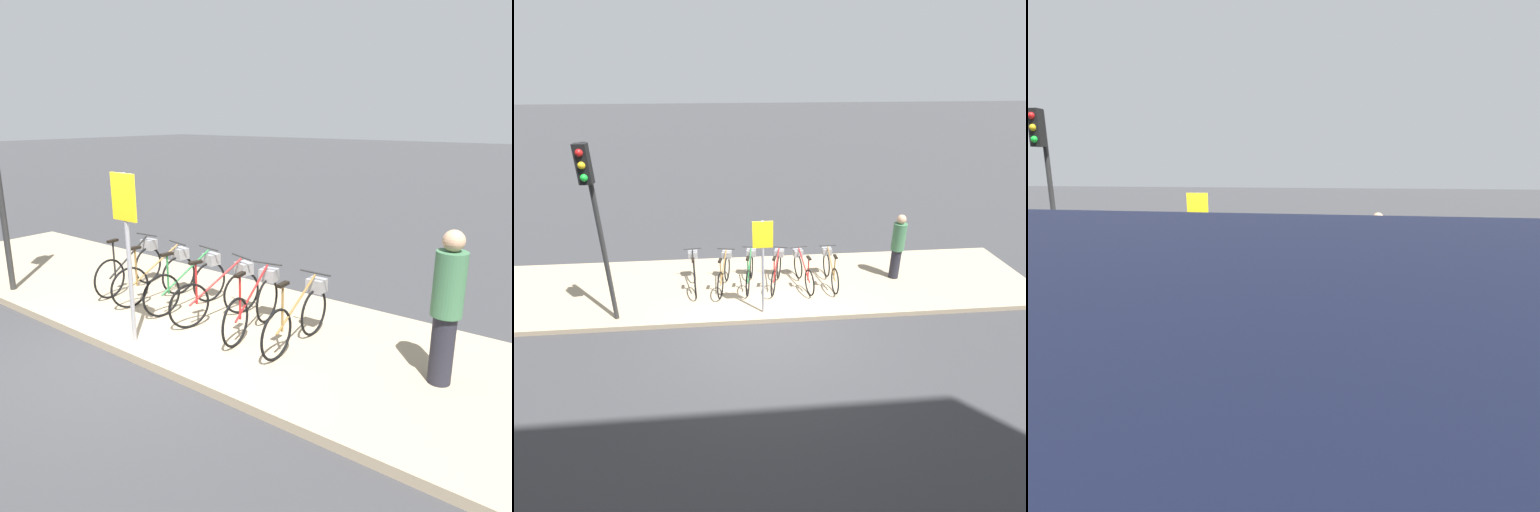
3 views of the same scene
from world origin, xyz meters
TOP-DOWN VIEW (x-y plane):
  - ground_plane at (0.00, 0.00)m, footprint 120.00×120.00m
  - sidewalk at (0.00, 1.65)m, footprint 14.21×3.30m
  - parked_bicycle_0 at (-1.78, 1.68)m, footprint 0.46×1.58m
  - parked_bicycle_1 at (-1.01, 1.60)m, footprint 0.46×1.57m
  - parked_bicycle_2 at (-0.35, 1.65)m, footprint 0.46×1.58m
  - parked_bicycle_3 at (0.34, 1.59)m, footprint 0.57×1.54m
  - parked_bicycle_4 at (1.01, 1.54)m, footprint 0.46×1.57m
  - parked_bicycle_5 at (1.74, 1.56)m, footprint 0.46×1.59m
  - pedestrian at (3.54, 1.68)m, footprint 0.34×0.34m
  - sign_post at (-0.11, 0.29)m, footprint 0.44×0.07m

SIDE VIEW (x-z plane):
  - ground_plane at x=0.00m, z-range 0.00..0.00m
  - sidewalk at x=0.00m, z-range 0.00..0.12m
  - parked_bicycle_0 at x=-1.78m, z-range 0.06..1.04m
  - parked_bicycle_1 at x=-1.01m, z-range 0.06..1.04m
  - parked_bicycle_2 at x=-0.35m, z-range 0.06..1.04m
  - parked_bicycle_3 at x=0.34m, z-range 0.06..1.04m
  - parked_bicycle_4 at x=1.01m, z-range 0.06..1.04m
  - parked_bicycle_5 at x=1.74m, z-range 0.06..1.04m
  - pedestrian at x=3.54m, z-range 0.17..1.96m
  - sign_post at x=-0.11m, z-range 0.53..2.79m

